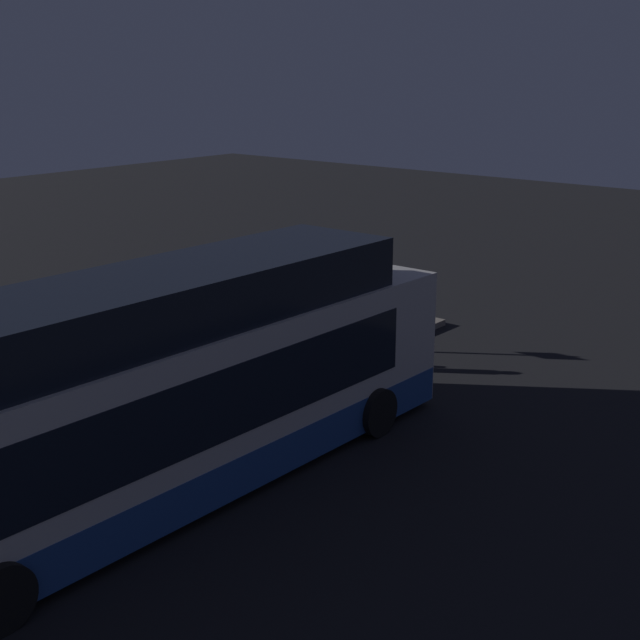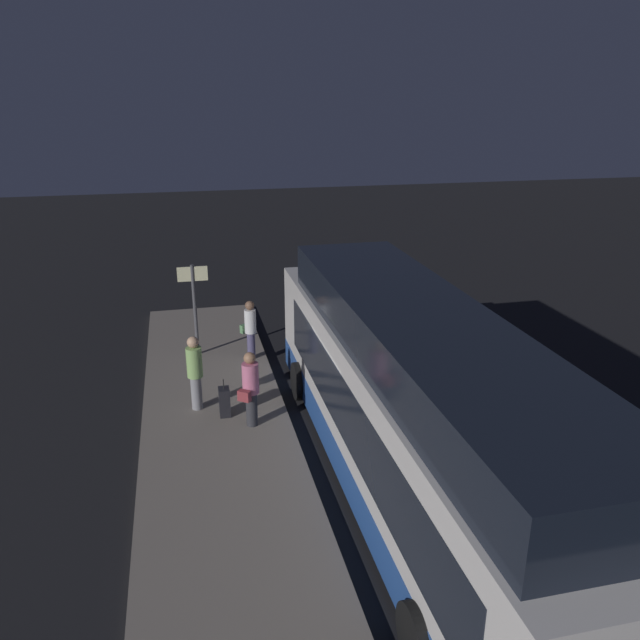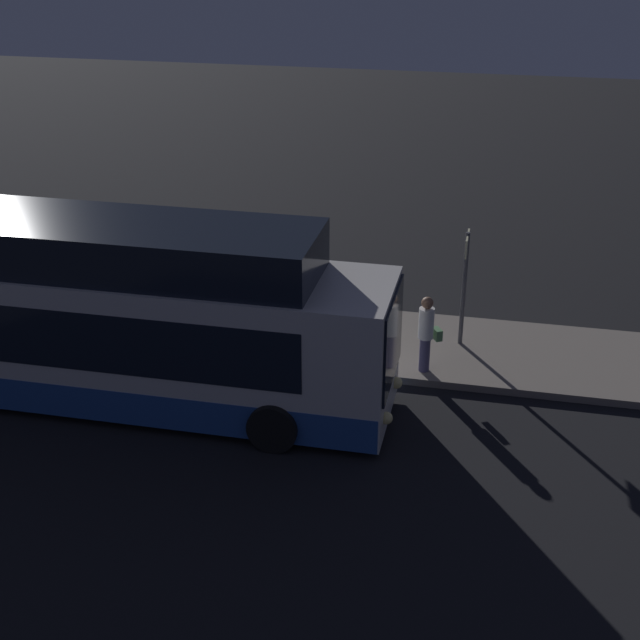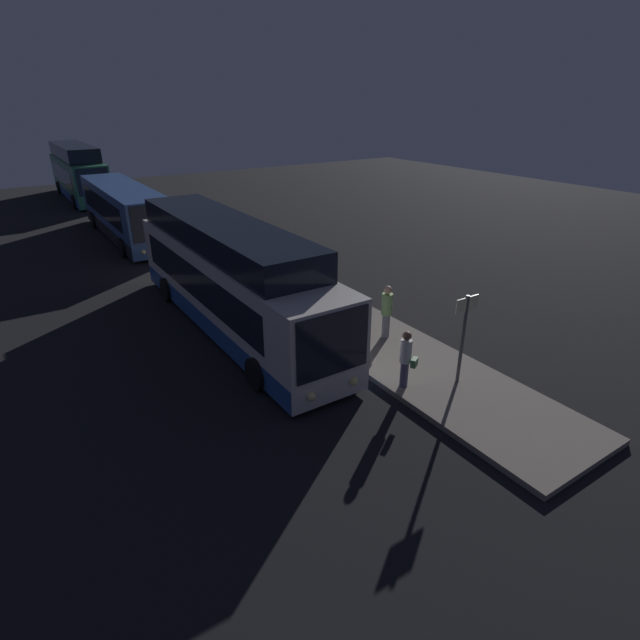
% 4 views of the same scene
% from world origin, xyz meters
% --- Properties ---
extents(ground, '(80.00, 80.00, 0.00)m').
position_xyz_m(ground, '(0.00, 0.00, 0.00)').
color(ground, black).
extents(platform, '(20.00, 3.36, 0.17)m').
position_xyz_m(platform, '(0.00, 3.28, 0.08)').
color(platform, slate).
rests_on(platform, ground).
extents(bus_lead, '(12.59, 2.78, 3.81)m').
position_xyz_m(bus_lead, '(-1.60, -0.13, 1.70)').
color(bus_lead, silver).
rests_on(bus_lead, ground).
extents(passenger_boarding, '(0.63, 0.59, 1.78)m').
position_xyz_m(passenger_boarding, '(1.34, 2.50, 1.14)').
color(passenger_boarding, '#2D2D33').
rests_on(passenger_boarding, platform).
extents(passenger_waiting, '(0.51, 0.51, 1.84)m').
position_xyz_m(passenger_waiting, '(2.44, 3.67, 1.18)').
color(passenger_waiting, gray).
rests_on(passenger_waiting, platform).
extents(passenger_with_bags, '(0.58, 0.51, 1.71)m').
position_xyz_m(passenger_with_bags, '(5.18, 2.04, 1.11)').
color(passenger_with_bags, '#4C476B').
rests_on(passenger_with_bags, platform).
extents(suitcase, '(0.33, 0.25, 0.93)m').
position_xyz_m(suitcase, '(1.95, 3.05, 0.51)').
color(suitcase, black).
rests_on(suitcase, platform).
extents(sign_post, '(0.10, 0.83, 2.66)m').
position_xyz_m(sign_post, '(5.83, 3.51, 1.86)').
color(sign_post, '#4C4C51').
rests_on(sign_post, platform).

